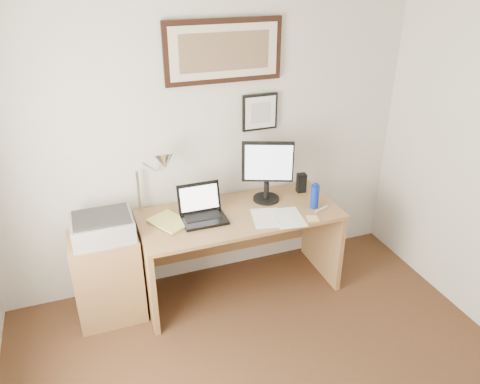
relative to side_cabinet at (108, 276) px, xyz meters
name	(u,v)px	position (x,y,z in m)	size (l,w,h in m)	color
wall_back	(207,141)	(0.92, 0.32, 0.89)	(3.50, 0.02, 2.50)	silver
side_cabinet	(108,276)	(0.00, 0.00, 0.00)	(0.50, 0.40, 0.73)	olive
water_bottle	(315,197)	(1.67, -0.17, 0.48)	(0.07, 0.07, 0.20)	#0C289C
bottle_cap	(316,184)	(1.67, -0.17, 0.59)	(0.04, 0.04, 0.02)	#0C289C
speaker	(301,183)	(1.70, 0.12, 0.47)	(0.08, 0.07, 0.17)	black
paper_sheet_a	(267,218)	(1.24, -0.20, 0.39)	(0.22, 0.31, 0.00)	white
paper_sheet_b	(288,218)	(1.40, -0.26, 0.39)	(0.23, 0.32, 0.00)	white
sticky_pad	(313,219)	(1.57, -0.34, 0.39)	(0.09, 0.09, 0.01)	#DDCF69
marker_pen	(321,209)	(1.71, -0.23, 0.39)	(0.02, 0.02, 0.14)	silver
book	(158,228)	(0.41, -0.07, 0.40)	(0.22, 0.31, 0.02)	#D0CD62
desk	(236,233)	(1.07, 0.04, 0.15)	(1.60, 0.70, 0.75)	olive
laptop	(202,212)	(0.77, -0.03, 0.44)	(0.34, 0.29, 0.26)	black
lcd_monitor	(267,169)	(1.36, 0.08, 0.68)	(0.40, 0.22, 0.52)	black
printer	(102,227)	(0.02, -0.01, 0.45)	(0.44, 0.34, 0.18)	#AAAAAC
desk_lamp	(162,164)	(0.51, 0.13, 0.82)	(0.29, 0.27, 0.53)	silver
picture_large	(224,51)	(1.07, 0.29, 1.59)	(0.92, 0.04, 0.47)	black
picture_small	(260,112)	(1.37, 0.29, 1.09)	(0.30, 0.03, 0.30)	black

